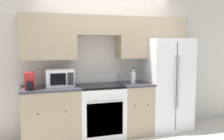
{
  "coord_description": "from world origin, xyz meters",
  "views": [
    {
      "loc": [
        -1.35,
        -3.83,
        1.62
      ],
      "look_at": [
        0.0,
        0.31,
        1.18
      ],
      "focal_mm": 40.0,
      "sensor_mm": 36.0,
      "label": 1
    }
  ],
  "objects_px": {
    "microwave": "(59,78)",
    "bottle": "(133,77)",
    "oven_range": "(100,110)",
    "refrigerator": "(165,84)"
  },
  "relations": [
    {
      "from": "refrigerator",
      "to": "bottle",
      "type": "xyz_separation_m",
      "value": [
        -0.73,
        -0.12,
        0.17
      ]
    },
    {
      "from": "oven_range",
      "to": "bottle",
      "type": "xyz_separation_m",
      "value": [
        0.6,
        -0.04,
        0.57
      ]
    },
    {
      "from": "refrigerator",
      "to": "bottle",
      "type": "relative_size",
      "value": 6.03
    },
    {
      "from": "bottle",
      "to": "oven_range",
      "type": "bearing_deg",
      "value": 175.83
    },
    {
      "from": "oven_range",
      "to": "microwave",
      "type": "relative_size",
      "value": 2.42
    },
    {
      "from": "microwave",
      "to": "bottle",
      "type": "distance_m",
      "value": 1.29
    },
    {
      "from": "oven_range",
      "to": "microwave",
      "type": "xyz_separation_m",
      "value": [
        -0.69,
        0.05,
        0.6
      ]
    },
    {
      "from": "microwave",
      "to": "bottle",
      "type": "xyz_separation_m",
      "value": [
        1.29,
        -0.09,
        -0.03
      ]
    },
    {
      "from": "oven_range",
      "to": "microwave",
      "type": "height_order",
      "value": "microwave"
    },
    {
      "from": "microwave",
      "to": "bottle",
      "type": "relative_size",
      "value": 1.56
    }
  ]
}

